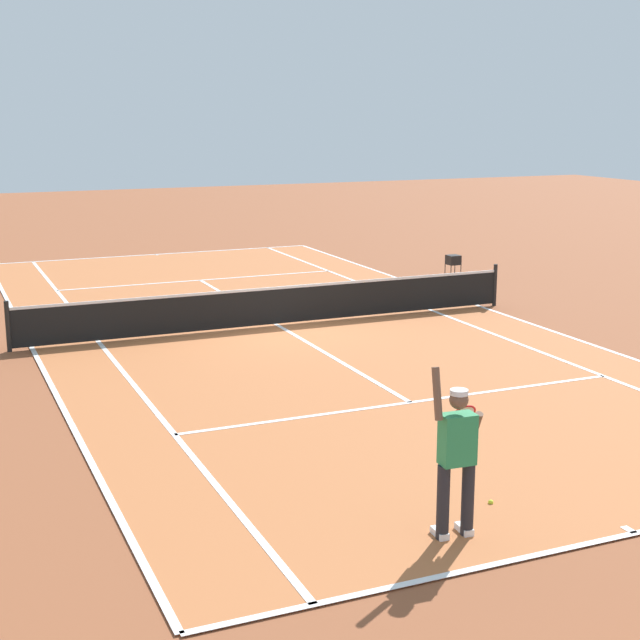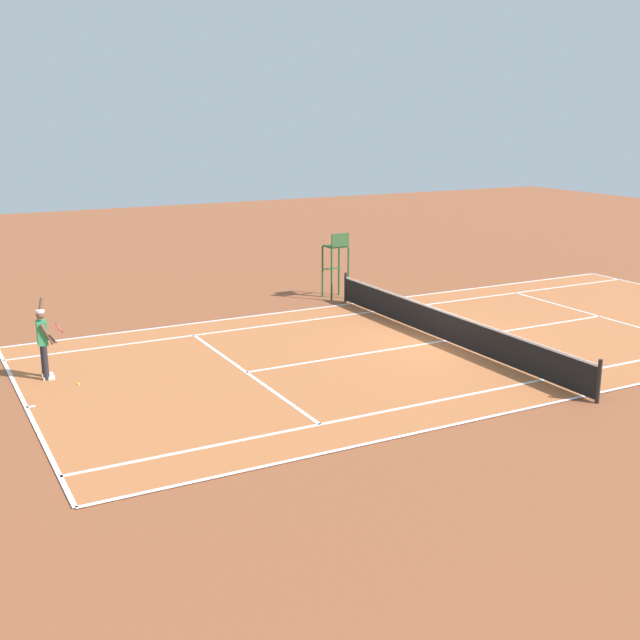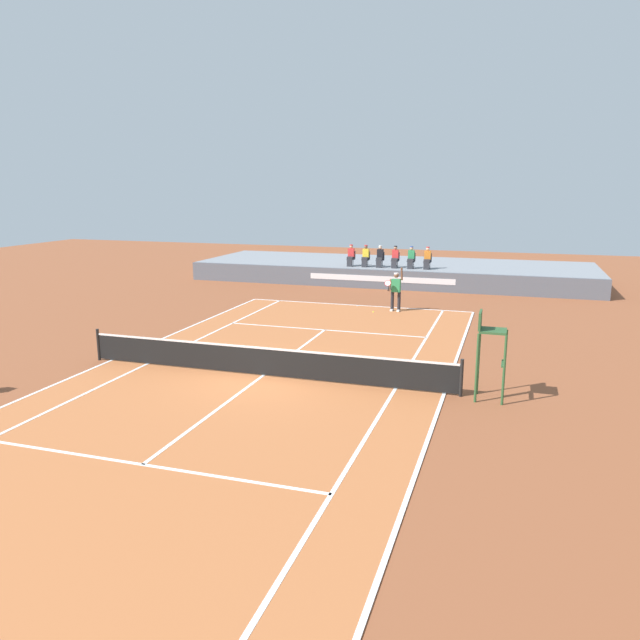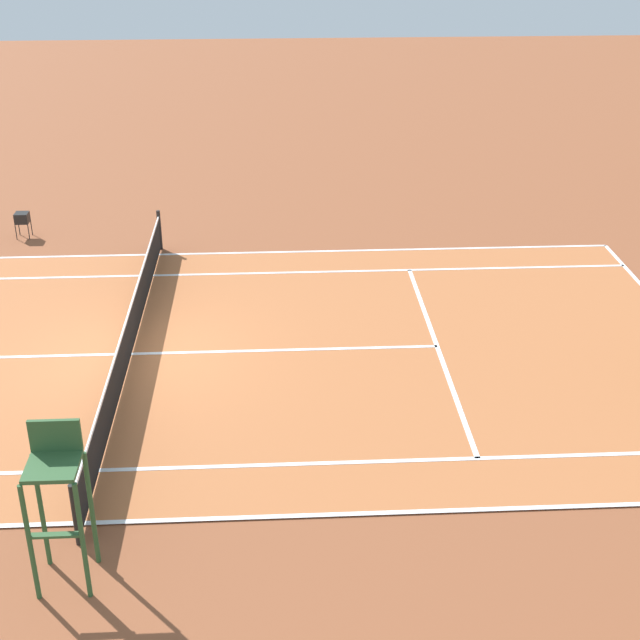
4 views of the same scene
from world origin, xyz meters
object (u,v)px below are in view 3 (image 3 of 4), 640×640
object	(u,v)px
spectator_seated_4	(411,258)
spectator_seated_5	(427,258)
spectator_seated_0	(351,256)
spectator_seated_2	(380,257)
umpire_chair	(490,344)
spectator_seated_1	(365,256)
tennis_ball	(373,312)
tennis_player	(396,290)
spectator_seated_3	(395,257)

from	to	relation	value
spectator_seated_4	spectator_seated_5	world-z (taller)	same
spectator_seated_0	spectator_seated_2	bearing A→B (deg)	0.00
spectator_seated_4	umpire_chair	world-z (taller)	umpire_chair
spectator_seated_2	spectator_seated_1	bearing A→B (deg)	180.00
spectator_seated_2	tennis_ball	size ratio (longest dim) A/B	18.60
tennis_player	umpire_chair	distance (m)	12.04
spectator_seated_0	spectator_seated_5	world-z (taller)	same
tennis_player	tennis_ball	distance (m)	1.46
spectator_seated_0	umpire_chair	xyz separation A→B (m)	(8.74, -18.38, -0.14)
spectator_seated_4	spectator_seated_5	bearing A→B (deg)	0.00
spectator_seated_1	spectator_seated_5	bearing A→B (deg)	0.00
spectator_seated_1	tennis_ball	bearing A→B (deg)	-73.80
spectator_seated_4	tennis_ball	xyz separation A→B (m)	(-0.40, -7.89, -1.66)
spectator_seated_3	umpire_chair	xyz separation A→B (m)	(6.09, -18.38, -0.14)
spectator_seated_4	tennis_player	size ratio (longest dim) A/B	0.61
spectator_seated_1	spectator_seated_3	xyz separation A→B (m)	(1.76, 0.00, 0.00)
spectator_seated_2	spectator_seated_3	xyz separation A→B (m)	(0.90, 0.00, 0.00)
spectator_seated_5	tennis_player	distance (m)	7.33
spectator_seated_2	spectator_seated_3	world-z (taller)	same
spectator_seated_3	tennis_ball	xyz separation A→B (m)	(0.53, -7.89, -1.66)
spectator_seated_4	umpire_chair	xyz separation A→B (m)	(5.15, -18.38, -0.14)
spectator_seated_1	spectator_seated_3	distance (m)	1.76
tennis_player	tennis_ball	size ratio (longest dim) A/B	30.63
spectator_seated_2	umpire_chair	world-z (taller)	umpire_chair
spectator_seated_4	tennis_player	distance (m)	7.34
spectator_seated_4	spectator_seated_5	distance (m)	0.93
spectator_seated_5	umpire_chair	size ratio (longest dim) A/B	0.52
spectator_seated_0	spectator_seated_4	distance (m)	3.59
tennis_player	umpire_chair	world-z (taller)	umpire_chair
spectator_seated_1	spectator_seated_5	xyz separation A→B (m)	(3.63, 0.00, 0.00)
tennis_player	spectator_seated_2	bearing A→B (deg)	107.79
tennis_player	spectator_seated_1	bearing A→B (deg)	113.73
spectator_seated_1	spectator_seated_4	xyz separation A→B (m)	(2.69, 0.00, 0.00)
spectator_seated_1	tennis_player	xyz separation A→B (m)	(3.20, -7.28, -0.70)
spectator_seated_0	spectator_seated_3	xyz separation A→B (m)	(2.66, 0.00, 0.00)
spectator_seated_3	umpire_chair	world-z (taller)	umpire_chair
tennis_player	spectator_seated_0	bearing A→B (deg)	119.36
spectator_seated_4	spectator_seated_3	bearing A→B (deg)	180.00
spectator_seated_3	spectator_seated_4	world-z (taller)	same
tennis_player	tennis_ball	bearing A→B (deg)	-146.15
spectator_seated_0	tennis_player	distance (m)	8.39
umpire_chair	tennis_player	bearing A→B (deg)	112.72
spectator_seated_1	spectator_seated_4	world-z (taller)	same
spectator_seated_1	spectator_seated_2	world-z (taller)	same
spectator_seated_2	umpire_chair	distance (m)	19.67
spectator_seated_2	tennis_ball	world-z (taller)	spectator_seated_2
spectator_seated_0	spectator_seated_4	size ratio (longest dim) A/B	1.00
spectator_seated_0	umpire_chair	distance (m)	20.36
spectator_seated_2	tennis_player	bearing A→B (deg)	-72.21
spectator_seated_0	tennis_player	bearing A→B (deg)	-60.64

